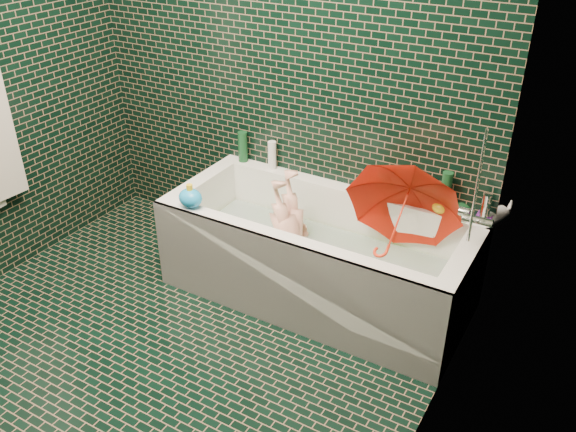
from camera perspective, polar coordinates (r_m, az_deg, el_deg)
The scene contains 18 objects.
floor at distance 3.19m, azimuth -13.74°, elevation -14.17°, with size 2.80×2.80×0.00m, color black.
wall_back at distance 3.55m, azimuth -0.51°, elevation 14.83°, with size 2.80×2.80×0.00m, color black.
wall_right at distance 1.85m, azimuth 12.16°, elevation -0.65°, with size 2.80×2.80×0.00m, color black.
bathtub at distance 3.47m, azimuth 2.68°, elevation -4.54°, with size 1.70×0.75×0.55m.
bath_mat at distance 3.51m, azimuth 2.79°, elevation -5.15°, with size 1.35×0.47×0.01m, color #4ECC28.
water at distance 3.43m, azimuth 2.85°, elevation -3.18°, with size 1.48×0.53×0.00m, color silver.
faucet at distance 2.96m, azimuth 17.10°, elevation 0.23°, with size 0.18×0.19×0.55m.
child at distance 3.48m, azimuth 0.35°, elevation -2.49°, with size 0.30×0.19×0.81m, color #F6B09A.
umbrella at distance 3.19m, azimuth 10.31°, elevation -0.32°, with size 0.59×0.59×0.52m, color red.
soap_bottle_a at distance 3.35m, azimuth 17.76°, elevation -0.65°, with size 0.10×0.10×0.25m, color white.
soap_bottle_b at distance 3.33m, azimuth 17.69°, elevation -0.77°, with size 0.08×0.08×0.18m, color #5D217D.
soap_bottle_c at distance 3.38m, azimuth 15.79°, elevation -0.02°, with size 0.12×0.12×0.15m, color #124120.
bottle_right_tall at distance 3.33m, azimuth 14.51°, elevation 2.10°, with size 0.06×0.06×0.24m, color #124120.
bottle_right_pump at distance 3.31m, azimuth 17.98°, elevation 0.62°, with size 0.05×0.05×0.17m, color silver.
bottle_left_tall at distance 3.85m, azimuth -4.25°, elevation 6.49°, with size 0.06×0.06×0.19m, color #124120.
bottle_left_short at distance 3.74m, azimuth -1.50°, elevation 5.72°, with size 0.05×0.05×0.18m, color white.
rubber_duck at distance 3.35m, azimuth 14.23°, elevation 0.87°, with size 0.13×0.10×0.10m.
bath_toy at distance 3.35m, azimuth -9.12°, elevation 1.70°, with size 0.16×0.15×0.13m.
Camera 1 is at (1.75, -1.54, 2.17)m, focal length 38.00 mm.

